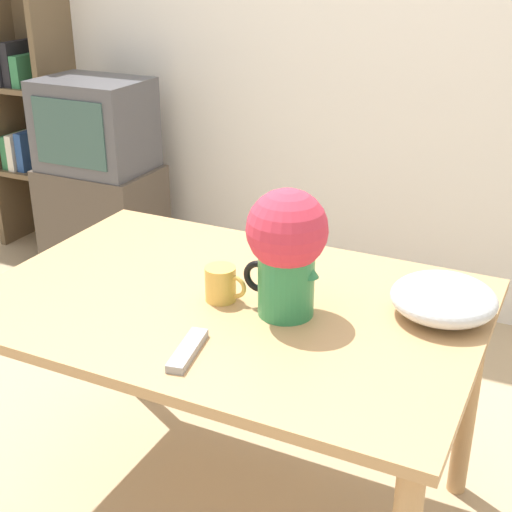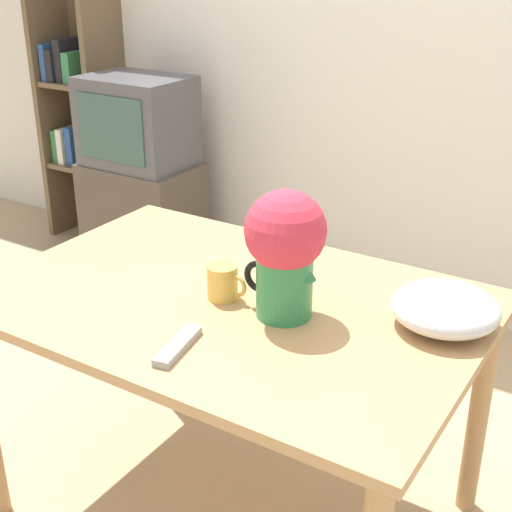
# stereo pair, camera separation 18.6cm
# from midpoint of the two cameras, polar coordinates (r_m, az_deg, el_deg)

# --- Properties ---
(wall_back) EXTENTS (8.00, 0.05, 2.60)m
(wall_back) POSITION_cam_midpoint_polar(r_m,az_deg,el_deg) (3.32, 14.45, 17.06)
(wall_back) COLOR silver
(wall_back) RESTS_ON ground_plane
(table) EXTENTS (1.36, 0.92, 0.75)m
(table) POSITION_cam_midpoint_polar(r_m,az_deg,el_deg) (2.02, 0.66, -5.82)
(table) COLOR tan
(table) RESTS_ON ground_plane
(flower_vase) EXTENTS (0.23, 0.21, 0.34)m
(flower_vase) POSITION_cam_midpoint_polar(r_m,az_deg,el_deg) (1.80, 5.29, 0.70)
(flower_vase) COLOR #2D844C
(flower_vase) RESTS_ON table
(coffee_mug) EXTENTS (0.12, 0.09, 0.10)m
(coffee_mug) POSITION_cam_midpoint_polar(r_m,az_deg,el_deg) (1.94, 0.10, -2.17)
(coffee_mug) COLOR gold
(coffee_mug) RESTS_ON table
(white_bowl) EXTENTS (0.28, 0.28, 0.10)m
(white_bowl) POSITION_cam_midpoint_polar(r_m,az_deg,el_deg) (1.89, 17.66, -4.07)
(white_bowl) COLOR silver
(white_bowl) RESTS_ON table
(remote_control) EXTENTS (0.08, 0.19, 0.02)m
(remote_control) POSITION_cam_midpoint_polar(r_m,az_deg,el_deg) (1.73, -3.20, -7.29)
(remote_control) COLOR #999999
(remote_control) RESTS_ON table
(tv_stand) EXTENTS (0.58, 0.40, 0.60)m
(tv_stand) POSITION_cam_midpoint_polar(r_m,az_deg,el_deg) (3.84, -7.58, 3.01)
(tv_stand) COLOR #4C4238
(tv_stand) RESTS_ON ground_plane
(tv_set) EXTENTS (0.52, 0.40, 0.45)m
(tv_set) POSITION_cam_midpoint_polar(r_m,az_deg,el_deg) (3.68, -8.05, 10.61)
(tv_set) COLOR #4C4C51
(tv_set) RESTS_ON tv_stand
(bookshelf) EXTENTS (0.44, 0.31, 1.58)m
(bookshelf) POSITION_cam_midpoint_polar(r_m,az_deg,el_deg) (4.28, -12.56, 11.70)
(bookshelf) COLOR brown
(bookshelf) RESTS_ON ground_plane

